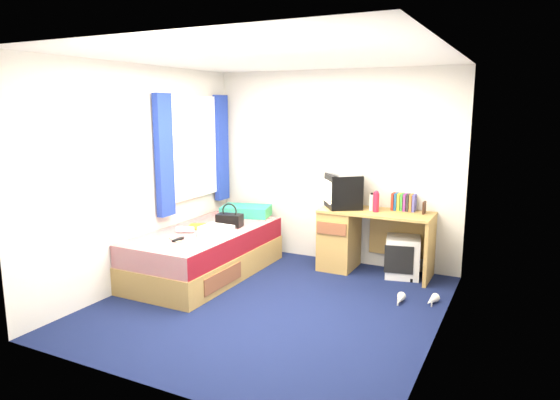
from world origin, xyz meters
The scene contains 20 objects.
ground centered at (0.00, 0.00, 0.00)m, with size 3.40×3.40×0.00m, color #0C1438.
room_shell centered at (0.00, 0.00, 1.45)m, with size 3.40×3.40×3.40m.
bed centered at (-1.10, 0.46, 0.27)m, with size 1.01×2.00×0.54m.
pillow centered at (-1.06, 1.33, 0.61)m, with size 0.61×0.39×0.13m, color #1869A2.
desk centered at (0.38, 1.44, 0.41)m, with size 1.30×0.55×0.75m.
storage_cube centered at (0.98, 1.44, 0.24)m, with size 0.38×0.38×0.47m, color silver.
crt_tv centered at (0.23, 1.44, 0.95)m, with size 0.54×0.55×0.41m.
vcr centered at (0.23, 1.44, 1.19)m, with size 0.41×0.29×0.08m, color silver.
book_row centered at (0.92, 1.60, 0.85)m, with size 0.27×0.13×0.20m.
picture_frame centered at (1.17, 1.53, 0.82)m, with size 0.02×0.12×0.14m, color #321C10.
pink_water_bottle centered at (0.66, 1.38, 0.86)m, with size 0.07×0.07×0.22m, color red.
aerosol_can centered at (0.59, 1.44, 0.84)m, with size 0.05×0.05×0.19m, color silver.
handbag centered at (-0.94, 0.74, 0.62)m, with size 0.32×0.22×0.28m.
towel centered at (-0.84, 0.31, 0.59)m, with size 0.32×0.27×0.11m, color white.
magazine centered at (-1.26, 0.54, 0.55)m, with size 0.21×0.28×0.01m, color yellow.
water_bottle centered at (-1.23, 0.26, 0.58)m, with size 0.07×0.07×0.20m, color white.
colour_swatch_fan centered at (-1.11, -0.07, 0.55)m, with size 0.22×0.06×0.01m, color gold.
remote_control centered at (-1.09, -0.05, 0.55)m, with size 0.05×0.16×0.02m, color black.
window_assembly centered at (-1.55, 0.90, 1.42)m, with size 0.11×1.42×1.40m.
white_heels centered at (1.30, 0.67, 0.04)m, with size 0.41×0.35×0.09m.
Camera 1 is at (2.21, -4.16, 1.95)m, focal length 32.00 mm.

